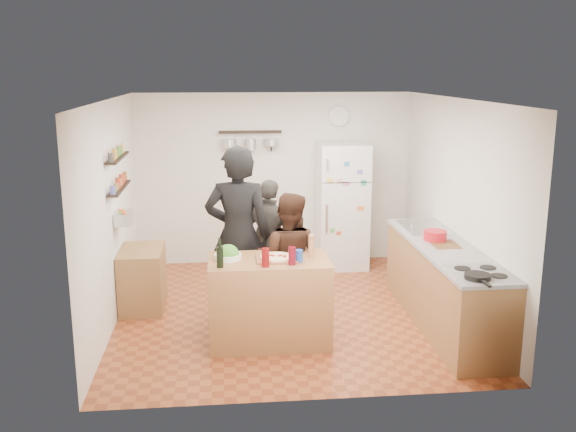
{
  "coord_description": "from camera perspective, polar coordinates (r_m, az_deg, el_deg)",
  "views": [
    {
      "loc": [
        -0.74,
        -7.17,
        2.84
      ],
      "look_at": [
        0.0,
        0.1,
        1.15
      ],
      "focal_mm": 40.0,
      "sensor_mm": 36.0,
      "label": 1
    }
  ],
  "objects": [
    {
      "name": "spice_shelf_lower",
      "position": [
        7.58,
        -14.76,
        2.42
      ],
      "size": [
        0.12,
        1.0,
        0.02
      ],
      "primitive_type": "cube",
      "color": "black",
      "rests_on": "left_wall"
    },
    {
      "name": "cutting_board",
      "position": [
        7.37,
        13.76,
        -2.55
      ],
      "size": [
        0.3,
        0.4,
        0.02
      ],
      "primitive_type": "cube",
      "color": "brown",
      "rests_on": "counter_run"
    },
    {
      "name": "salad_bowl",
      "position": [
        6.67,
        -5.36,
        -3.61
      ],
      "size": [
        0.28,
        0.28,
        0.06
      ],
      "primitive_type": "cylinder",
      "color": "silver",
      "rests_on": "prep_island"
    },
    {
      "name": "prep_island",
      "position": [
        6.79,
        -1.69,
        -7.55
      ],
      "size": [
        1.25,
        0.72,
        0.91
      ],
      "primitive_type": "cube",
      "color": "#9E6C39",
      "rests_on": "floor"
    },
    {
      "name": "person_center",
      "position": [
        7.11,
        0.04,
        -3.96
      ],
      "size": [
        0.88,
        0.78,
        1.53
      ],
      "primitive_type": "imported",
      "rotation": [
        0.0,
        0.0,
        2.83
      ],
      "color": "black",
      "rests_on": "floor"
    },
    {
      "name": "wine_glass_near",
      "position": [
        6.38,
        -2.01,
        -3.7
      ],
      "size": [
        0.08,
        0.08,
        0.19
      ],
      "primitive_type": "cylinder",
      "color": "#60080A",
      "rests_on": "prep_island"
    },
    {
      "name": "pepper_mill",
      "position": [
        6.71,
        2.09,
        -2.82
      ],
      "size": [
        0.06,
        0.06,
        0.2
      ],
      "primitive_type": "cylinder",
      "color": "#A66F46",
      "rests_on": "prep_island"
    },
    {
      "name": "person_left",
      "position": [
        7.16,
        -4.44,
        -1.76
      ],
      "size": [
        0.79,
        0.56,
        2.03
      ],
      "primitive_type": "imported",
      "rotation": [
        0.0,
        0.0,
        3.03
      ],
      "color": "black",
      "rests_on": "floor"
    },
    {
      "name": "counter_run",
      "position": [
        7.44,
        13.73,
        -6.09
      ],
      "size": [
        0.63,
        2.63,
        0.9
      ],
      "primitive_type": "cube",
      "color": "#9E7042",
      "rests_on": "floor"
    },
    {
      "name": "pizza_board",
      "position": [
        6.62,
        -1.01,
        -3.82
      ],
      "size": [
        0.42,
        0.34,
        0.02
      ],
      "primitive_type": "cube",
      "color": "brown",
      "rests_on": "prep_island"
    },
    {
      "name": "pot_rack",
      "position": [
        9.22,
        -3.38,
        7.47
      ],
      "size": [
        0.9,
        0.04,
        0.04
      ],
      "primitive_type": "cube",
      "color": "black",
      "rests_on": "back_wall"
    },
    {
      "name": "fridge",
      "position": [
        9.28,
        4.82,
        0.92
      ],
      "size": [
        0.7,
        0.68,
        1.8
      ],
      "primitive_type": "cube",
      "color": "white",
      "rests_on": "floor"
    },
    {
      "name": "red_bowl",
      "position": [
        7.51,
        12.95,
        -1.69
      ],
      "size": [
        0.26,
        0.26,
        0.11
      ],
      "primitive_type": "cylinder",
      "color": "red",
      "rests_on": "counter_run"
    },
    {
      "name": "sink",
      "position": [
        8.09,
        11.93,
        -1.03
      ],
      "size": [
        0.5,
        0.8,
        0.03
      ],
      "primitive_type": "cube",
      "color": "silver",
      "rests_on": "counter_run"
    },
    {
      "name": "pizza",
      "position": [
        6.62,
        -1.01,
        -3.66
      ],
      "size": [
        0.34,
        0.34,
        0.02
      ],
      "primitive_type": "cylinder",
      "color": "beige",
      "rests_on": "pizza_board"
    },
    {
      "name": "side_table",
      "position": [
        7.95,
        -12.8,
        -5.44
      ],
      "size": [
        0.5,
        0.8,
        0.73
      ],
      "primitive_type": "cube",
      "color": "olive",
      "rests_on": "floor"
    },
    {
      "name": "produce_basket",
      "position": [
        7.65,
        -14.39,
        -0.16
      ],
      "size": [
        0.18,
        0.35,
        0.14
      ],
      "primitive_type": "cube",
      "color": "silver",
      "rests_on": "left_wall"
    },
    {
      "name": "wine_bottle",
      "position": [
        6.39,
        -6.07,
        -3.66
      ],
      "size": [
        0.07,
        0.07,
        0.21
      ],
      "primitive_type": "cylinder",
      "color": "black",
      "rests_on": "prep_island"
    },
    {
      "name": "skillet",
      "position": [
        6.26,
        16.5,
        -5.17
      ],
      "size": [
        0.24,
        0.24,
        0.05
      ],
      "primitive_type": "cylinder",
      "color": "black",
      "rests_on": "stove_top"
    },
    {
      "name": "stove_top",
      "position": [
        6.46,
        16.72,
        -4.92
      ],
      "size": [
        0.6,
        0.62,
        0.02
      ],
      "primitive_type": "cube",
      "color": "white",
      "rests_on": "counter_run"
    },
    {
      "name": "spice_shelf_upper",
      "position": [
        7.53,
        -14.92,
        5.03
      ],
      "size": [
        0.12,
        1.0,
        0.02
      ],
      "primitive_type": "cube",
      "color": "black",
      "rests_on": "left_wall"
    },
    {
      "name": "room_shell",
      "position": [
        7.75,
        -0.21,
        1.2
      ],
      "size": [
        4.2,
        4.2,
        4.2
      ],
      "color": "brown",
      "rests_on": "ground"
    },
    {
      "name": "wall_clock",
      "position": [
        9.42,
        4.59,
        8.79
      ],
      "size": [
        0.3,
        0.03,
        0.3
      ],
      "primitive_type": "cylinder",
      "rotation": [
        1.57,
        0.0,
        0.0
      ],
      "color": "silver",
      "rests_on": "back_wall"
    },
    {
      "name": "salt_canister",
      "position": [
        6.54,
        0.99,
        -3.57
      ],
      "size": [
        0.08,
        0.08,
        0.13
      ],
      "primitive_type": "cylinder",
      "color": "navy",
      "rests_on": "prep_island"
    },
    {
      "name": "person_back",
      "position": [
        7.76,
        -1.59,
        -2.41
      ],
      "size": [
        0.98,
        0.76,
        1.55
      ],
      "primitive_type": "imported",
      "rotation": [
        0.0,
        0.0,
        2.65
      ],
      "color": "#32302D",
      "rests_on": "floor"
    },
    {
      "name": "wine_glass_far",
      "position": [
        6.44,
        0.36,
        -3.56
      ],
      "size": [
        0.08,
        0.08,
        0.18
      ],
      "primitive_type": "cylinder",
      "color": "#580713",
      "rests_on": "prep_island"
    }
  ]
}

